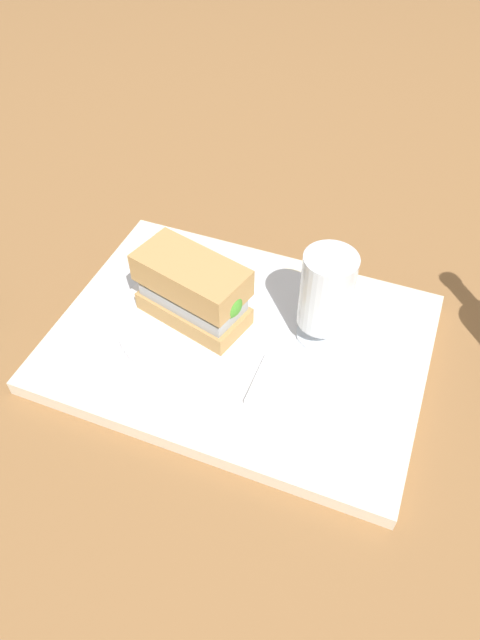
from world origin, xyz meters
name	(u,v)px	position (x,y,z in m)	size (l,w,h in m)	color
ground_plane	(240,347)	(0.00, 0.00, 0.00)	(3.00, 3.00, 0.00)	olive
tray	(240,342)	(0.00, 0.00, 0.01)	(0.44, 0.32, 0.02)	beige
placemat	(240,336)	(0.00, 0.00, 0.02)	(0.38, 0.27, 0.00)	silver
plate	(194,320)	(-0.06, 0.00, 0.03)	(0.19, 0.19, 0.01)	white
sandwich	(194,292)	(-0.06, 0.00, 0.08)	(0.14, 0.10, 0.08)	tan
beer_glass	(326,297)	(0.09, 0.03, 0.09)	(0.06, 0.06, 0.12)	silver
napkin_folded	(293,390)	(0.08, -0.05, 0.02)	(0.09, 0.07, 0.01)	white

